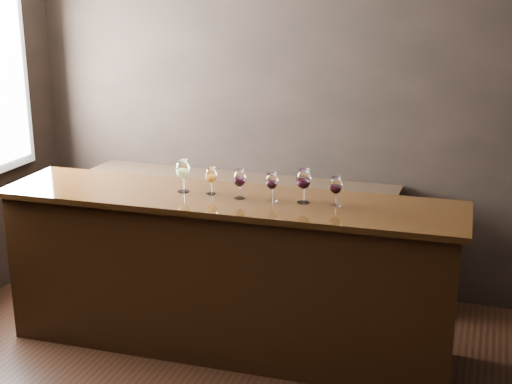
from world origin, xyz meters
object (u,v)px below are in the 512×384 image
(glass_red_b, at_px, (272,182))
(glass_red_c, at_px, (304,180))
(glass_red_a, at_px, (240,179))
(glass_red_d, at_px, (336,186))
(glass_white, at_px, (183,170))
(back_bar_shelf, at_px, (239,232))
(bar_counter, at_px, (228,276))
(glass_amber, at_px, (211,176))

(glass_red_b, xyz_separation_m, glass_red_c, (0.20, 0.02, 0.02))
(glass_red_a, distance_m, glass_red_d, 0.61)
(glass_white, bearing_deg, glass_red_c, 1.46)
(back_bar_shelf, relative_size, glass_red_b, 13.63)
(bar_counter, distance_m, glass_red_b, 0.74)
(glass_red_c, bearing_deg, glass_white, -178.54)
(glass_amber, bearing_deg, glass_white, -177.03)
(glass_amber, distance_m, glass_red_b, 0.42)
(glass_white, distance_m, glass_red_c, 0.81)
(glass_red_b, bearing_deg, glass_red_c, 7.05)
(glass_red_b, bearing_deg, bar_counter, -177.85)
(glass_red_c, bearing_deg, glass_red_a, -174.38)
(bar_counter, xyz_separation_m, glass_white, (-0.31, 0.02, 0.70))
(glass_red_d, bearing_deg, glass_red_c, -179.01)
(glass_red_c, bearing_deg, glass_red_d, 0.99)
(back_bar_shelf, distance_m, glass_white, 1.24)
(glass_red_d, bearing_deg, glass_red_b, -176.00)
(bar_counter, bearing_deg, glass_white, 175.31)
(glass_amber, relative_size, glass_red_c, 0.84)
(back_bar_shelf, xyz_separation_m, glass_red_d, (0.98, -0.95, 0.74))
(glass_red_d, bearing_deg, glass_white, -178.64)
(back_bar_shelf, xyz_separation_m, glass_red_b, (0.58, -0.98, 0.74))
(bar_counter, height_order, back_bar_shelf, bar_counter)
(glass_white, bearing_deg, bar_counter, -2.77)
(back_bar_shelf, xyz_separation_m, glass_red_a, (0.37, -1.00, 0.74))
(glass_red_c, relative_size, glass_red_d, 1.18)
(bar_counter, bearing_deg, glass_red_d, 1.31)
(glass_red_b, height_order, glass_red_c, glass_red_c)
(glass_amber, height_order, glass_red_d, glass_red_d)
(glass_white, relative_size, glass_red_c, 1.00)
(glass_amber, xyz_separation_m, glass_red_c, (0.62, 0.01, 0.02))
(back_bar_shelf, distance_m, glass_red_b, 1.36)
(glass_red_b, relative_size, glass_red_d, 1.00)
(glass_red_c, height_order, glass_red_d, glass_red_c)
(glass_amber, height_order, glass_red_a, glass_red_a)
(glass_red_a, distance_m, glass_red_c, 0.41)
(back_bar_shelf, height_order, glass_red_b, glass_red_b)
(back_bar_shelf, bearing_deg, glass_red_c, -50.89)
(glass_amber, bearing_deg, bar_counter, -11.83)
(glass_amber, relative_size, glass_red_d, 0.99)
(bar_counter, relative_size, glass_red_d, 15.86)
(bar_counter, bearing_deg, glass_red_b, 0.24)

